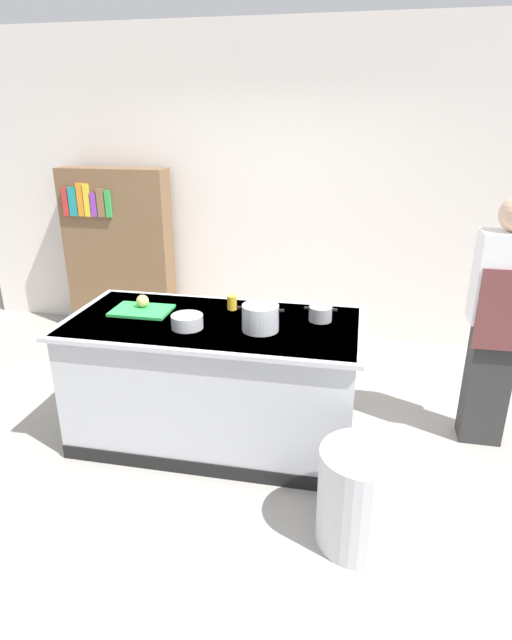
% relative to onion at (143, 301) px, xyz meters
% --- Properties ---
extents(ground_plane, '(10.00, 10.00, 0.00)m').
position_rel_onion_xyz_m(ground_plane, '(0.54, -0.11, -0.96)').
color(ground_plane, '#9E9991').
extents(back_wall, '(6.40, 0.12, 3.00)m').
position_rel_onion_xyz_m(back_wall, '(0.54, 1.99, 0.54)').
color(back_wall, silver).
rests_on(back_wall, ground_plane).
extents(counter_island, '(1.98, 0.98, 0.90)m').
position_rel_onion_xyz_m(counter_island, '(0.54, -0.11, -0.50)').
color(counter_island, '#B7BABF').
rests_on(counter_island, ground_plane).
extents(cutting_board, '(0.40, 0.28, 0.02)m').
position_rel_onion_xyz_m(cutting_board, '(0.01, -0.04, -0.05)').
color(cutting_board, green).
rests_on(cutting_board, counter_island).
extents(onion, '(0.09, 0.09, 0.09)m').
position_rel_onion_xyz_m(onion, '(0.00, 0.00, 0.00)').
color(onion, tan).
rests_on(onion, cutting_board).
extents(stock_pot, '(0.30, 0.23, 0.17)m').
position_rel_onion_xyz_m(stock_pot, '(0.88, -0.21, 0.02)').
color(stock_pot, '#B7BABF').
rests_on(stock_pot, counter_island).
extents(sauce_pan, '(0.22, 0.15, 0.10)m').
position_rel_onion_xyz_m(sauce_pan, '(1.24, 0.04, -0.02)').
color(sauce_pan, '#99999E').
rests_on(sauce_pan, counter_island).
extents(mixing_bowl, '(0.21, 0.21, 0.09)m').
position_rel_onion_xyz_m(mixing_bowl, '(0.41, -0.26, -0.02)').
color(mixing_bowl, '#B7BABF').
rests_on(mixing_bowl, counter_island).
extents(juice_cup, '(0.07, 0.07, 0.10)m').
position_rel_onion_xyz_m(juice_cup, '(0.61, 0.13, -0.01)').
color(juice_cup, yellow).
rests_on(juice_cup, counter_island).
extents(trash_bin, '(0.46, 0.46, 0.56)m').
position_rel_onion_xyz_m(trash_bin, '(1.56, -0.91, -0.68)').
color(trash_bin, silver).
rests_on(trash_bin, ground_plane).
extents(person_chef, '(0.38, 0.25, 1.72)m').
position_rel_onion_xyz_m(person_chef, '(2.40, 0.24, -0.05)').
color(person_chef, '#2E2E2E').
rests_on(person_chef, ground_plane).
extents(bookshelf, '(1.10, 0.31, 1.70)m').
position_rel_onion_xyz_m(bookshelf, '(-0.98, 1.69, -0.11)').
color(bookshelf, brown).
rests_on(bookshelf, ground_plane).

